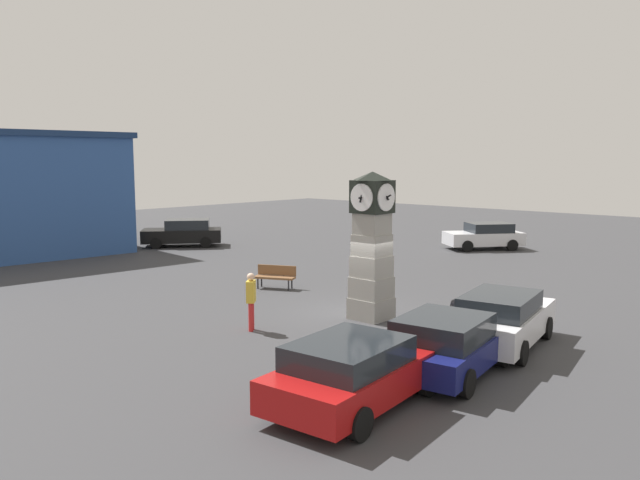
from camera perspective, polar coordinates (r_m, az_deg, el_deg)
ground_plane at (r=20.66m, az=3.83°, el=-6.85°), size 87.46×87.46×0.00m
clock_tower at (r=19.79m, az=4.76°, el=-0.67°), size 1.35×1.44×4.70m
bollard_near_tower at (r=17.70m, az=8.58°, el=-7.78°), size 0.24×0.24×0.93m
bollard_mid_row at (r=18.47m, az=12.14°, el=-6.96°), size 0.24×0.24×1.09m
car_navy_sedan at (r=13.10m, az=3.20°, el=-11.91°), size 4.51×2.42×1.45m
car_near_tower at (r=15.23m, az=11.49°, el=-9.30°), size 4.18×2.52×1.45m
car_by_building at (r=17.73m, az=16.32°, el=-6.94°), size 4.65×2.56×1.52m
car_far_lot at (r=37.44m, az=-12.37°, el=0.67°), size 4.75×4.40×1.58m
car_end_of_row at (r=36.58m, az=14.83°, el=0.38°), size 4.50×4.12×1.50m
bench at (r=24.74m, az=-4.09°, el=-3.23°), size 1.18×1.67×0.90m
pedestrian_by_cars at (r=18.68m, az=-6.32°, el=-5.25°), size 0.46×0.44×1.74m
street_lamp_far_side at (r=35.40m, az=-20.93°, el=4.38°), size 0.50×0.24×6.05m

